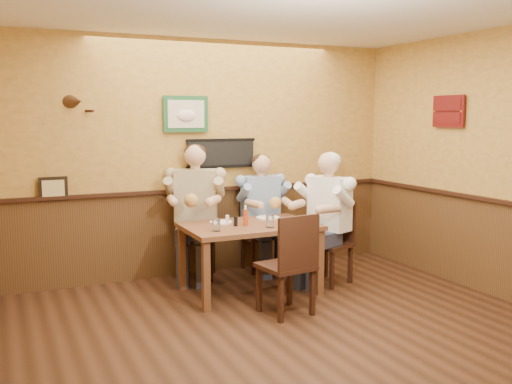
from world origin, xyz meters
The scene contains 17 objects.
room centered at (0.13, 0.17, 1.69)m, with size 5.02×5.03×2.81m.
dining_table centered at (0.19, 1.50, 0.66)m, with size 1.40×0.90×0.75m.
chair_back_left centered at (-0.15, 2.30, 0.49)m, with size 0.46×0.46×0.99m, color #341B10, non-canonical shape.
chair_back_right centered at (0.68, 2.27, 0.45)m, with size 0.42×0.42×0.91m, color #341B10, non-canonical shape.
chair_right_end centered at (1.15, 1.44, 0.47)m, with size 0.43×0.43×0.94m, color #341B10, non-canonical shape.
chair_near_side centered at (0.22, 0.74, 0.49)m, with size 0.46×0.46×0.99m, color #341B10, non-canonical shape.
diner_tan_shirt centered at (-0.15, 2.30, 0.71)m, with size 0.65×0.65×1.41m, color #C3B086, non-canonical shape.
diner_blue_polo centered at (0.68, 2.27, 0.65)m, with size 0.60×0.60×1.29m, color #839CC5, non-canonical shape.
diner_white_elder centered at (1.15, 1.44, 0.67)m, with size 0.62×0.62×1.34m, color white, non-canonical shape.
water_glass_left centered at (-0.27, 1.30, 0.81)m, with size 0.09×0.09×0.13m, color silver.
water_glass_mid centered at (0.31, 1.25, 0.82)m, with size 0.09×0.09×0.13m, color white.
cola_tumbler centered at (0.57, 1.22, 0.80)m, with size 0.08×0.08×0.10m, color black.
hot_sauce_bottle centered at (0.11, 1.44, 0.85)m, with size 0.05×0.05×0.20m, color #BA3A13.
salt_shaker centered at (-0.03, 1.60, 0.80)m, with size 0.04×0.04×0.10m, color white.
pepper_shaker centered at (0.01, 1.47, 0.80)m, with size 0.04×0.04×0.10m, color black.
plate_far_left centered at (-0.07, 1.69, 0.76)m, with size 0.24×0.24×0.02m, color white.
plate_far_right centered at (0.51, 1.73, 0.76)m, with size 0.27×0.27×0.02m, color white.
Camera 1 is at (-2.25, -3.97, 1.89)m, focal length 40.00 mm.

